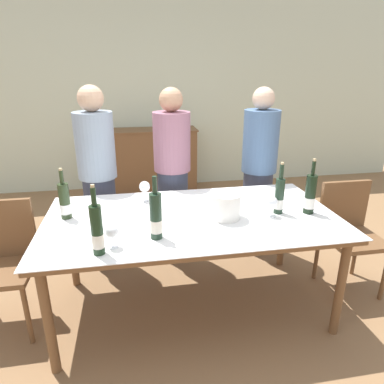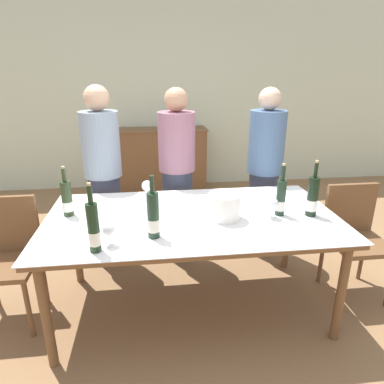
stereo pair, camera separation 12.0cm
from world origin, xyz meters
TOP-DOWN VIEW (x-y plane):
  - ground_plane at (0.00, 0.00)m, footprint 12.00×12.00m
  - back_wall at (0.00, 3.06)m, footprint 8.00×0.10m
  - sideboard_cabinet at (-0.11, 2.77)m, footprint 1.32×0.46m
  - dining_table at (0.00, 0.00)m, footprint 2.04×1.10m
  - ice_bucket at (0.22, -0.07)m, footprint 0.23×0.23m
  - wine_bottle_0 at (-0.61, -0.42)m, footprint 0.07×0.07m
  - wine_bottle_1 at (-0.87, 0.12)m, footprint 0.07×0.07m
  - wine_bottle_2 at (0.62, -0.05)m, footprint 0.07×0.07m
  - wine_bottle_3 at (-0.27, -0.29)m, footprint 0.08×0.08m
  - wine_bottle_4 at (0.84, -0.09)m, footprint 0.08×0.08m
  - wine_glass_0 at (0.55, -0.10)m, footprint 0.08×0.08m
  - wine_glass_1 at (-0.53, -0.36)m, footprint 0.08×0.08m
  - wine_glass_2 at (-0.31, 0.35)m, footprint 0.08×0.08m
  - chair_right_end at (1.32, 0.08)m, footprint 0.42×0.42m
  - chair_left_end at (-1.32, 0.08)m, footprint 0.42×0.42m
  - person_host at (-0.70, 0.80)m, footprint 0.33×0.33m
  - person_guest_left at (-0.04, 0.80)m, footprint 0.33×0.33m
  - person_guest_right at (0.79, 0.80)m, footprint 0.33×0.33m

SIDE VIEW (x-z plane):
  - ground_plane at x=0.00m, z-range 0.00..0.00m
  - sideboard_cabinet at x=-0.11m, z-range 0.00..0.93m
  - chair_right_end at x=1.32m, z-range 0.08..0.97m
  - chair_left_end at x=-1.32m, z-range 0.07..0.98m
  - dining_table at x=0.00m, z-range 0.32..1.09m
  - person_guest_right at x=0.79m, z-range 0.00..1.60m
  - person_guest_left at x=-0.04m, z-range 0.00..1.60m
  - person_host at x=-0.70m, z-range 0.00..1.63m
  - ice_bucket at x=0.22m, z-range 0.77..0.95m
  - wine_glass_1 at x=-0.53m, z-range 0.80..0.94m
  - wine_glass_0 at x=0.55m, z-range 0.80..0.94m
  - wine_glass_2 at x=-0.31m, z-range 0.80..0.96m
  - wine_bottle_1 at x=-0.87m, z-range 0.71..1.07m
  - wine_bottle_2 at x=0.62m, z-range 0.71..1.08m
  - wine_bottle_4 at x=0.84m, z-range 0.70..1.10m
  - wine_bottle_3 at x=-0.27m, z-range 0.71..1.10m
  - wine_bottle_0 at x=-0.61m, z-range 0.70..1.11m
  - back_wall at x=0.00m, z-range 0.00..2.80m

